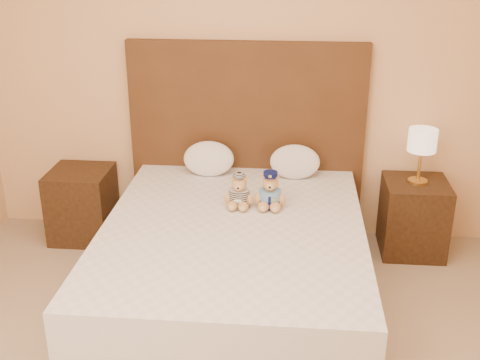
{
  "coord_description": "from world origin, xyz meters",
  "views": [
    {
      "loc": [
        0.34,
        -2.08,
        2.21
      ],
      "look_at": [
        0.02,
        1.45,
        0.75
      ],
      "focal_mm": 45.0,
      "sensor_mm": 36.0,
      "label": 1
    }
  ],
  "objects_px": {
    "bed": "(233,264)",
    "lamp": "(422,143)",
    "nightstand_left": "(82,204)",
    "teddy_police": "(270,190)",
    "pillow_left": "(209,157)",
    "teddy_prisoner": "(239,191)",
    "nightstand_right": "(413,217)",
    "pillow_right": "(295,160)"
  },
  "relations": [
    {
      "from": "teddy_police",
      "to": "pillow_left",
      "type": "distance_m",
      "value": 0.73
    },
    {
      "from": "lamp",
      "to": "pillow_left",
      "type": "bearing_deg",
      "value": 178.86
    },
    {
      "from": "nightstand_right",
      "to": "teddy_police",
      "type": "bearing_deg",
      "value": -153.51
    },
    {
      "from": "pillow_left",
      "to": "teddy_prisoner",
      "type": "bearing_deg",
      "value": -63.58
    },
    {
      "from": "nightstand_left",
      "to": "teddy_prisoner",
      "type": "relative_size",
      "value": 2.48
    },
    {
      "from": "bed",
      "to": "nightstand_right",
      "type": "height_order",
      "value": "same"
    },
    {
      "from": "bed",
      "to": "pillow_right",
      "type": "height_order",
      "value": "pillow_right"
    },
    {
      "from": "bed",
      "to": "pillow_left",
      "type": "bearing_deg",
      "value": 107.66
    },
    {
      "from": "nightstand_left",
      "to": "teddy_prisoner",
      "type": "xyz_separation_m",
      "value": [
        1.26,
        -0.53,
        0.39
      ]
    },
    {
      "from": "teddy_prisoner",
      "to": "pillow_left",
      "type": "distance_m",
      "value": 0.62
    },
    {
      "from": "bed",
      "to": "pillow_left",
      "type": "height_order",
      "value": "pillow_left"
    },
    {
      "from": "pillow_left",
      "to": "pillow_right",
      "type": "bearing_deg",
      "value": 0.0
    },
    {
      "from": "bed",
      "to": "lamp",
      "type": "distance_m",
      "value": 1.59
    },
    {
      "from": "pillow_left",
      "to": "teddy_police",
      "type": "bearing_deg",
      "value": -48.93
    },
    {
      "from": "nightstand_left",
      "to": "pillow_left",
      "type": "distance_m",
      "value": 1.07
    },
    {
      "from": "nightstand_left",
      "to": "lamp",
      "type": "distance_m",
      "value": 2.56
    },
    {
      "from": "bed",
      "to": "pillow_left",
      "type": "distance_m",
      "value": 0.96
    },
    {
      "from": "nightstand_left",
      "to": "teddy_police",
      "type": "distance_m",
      "value": 1.6
    },
    {
      "from": "nightstand_right",
      "to": "nightstand_left",
      "type": "bearing_deg",
      "value": 180.0
    },
    {
      "from": "pillow_left",
      "to": "pillow_right",
      "type": "distance_m",
      "value": 0.63
    },
    {
      "from": "nightstand_right",
      "to": "pillow_left",
      "type": "relative_size",
      "value": 1.48
    },
    {
      "from": "teddy_prisoner",
      "to": "pillow_right",
      "type": "relative_size",
      "value": 0.61
    },
    {
      "from": "lamp",
      "to": "nightstand_right",
      "type": "bearing_deg",
      "value": 0.0
    },
    {
      "from": "teddy_prisoner",
      "to": "pillow_right",
      "type": "bearing_deg",
      "value": 60.08
    },
    {
      "from": "bed",
      "to": "teddy_police",
      "type": "xyz_separation_m",
      "value": [
        0.21,
        0.28,
        0.4
      ]
    },
    {
      "from": "pillow_left",
      "to": "pillow_right",
      "type": "height_order",
      "value": "pillow_left"
    },
    {
      "from": "nightstand_left",
      "to": "bed",
      "type": "bearing_deg",
      "value": -32.62
    },
    {
      "from": "bed",
      "to": "nightstand_left",
      "type": "relative_size",
      "value": 3.64
    },
    {
      "from": "teddy_police",
      "to": "teddy_prisoner",
      "type": "height_order",
      "value": "teddy_police"
    },
    {
      "from": "nightstand_right",
      "to": "teddy_prisoner",
      "type": "distance_m",
      "value": 1.4
    },
    {
      "from": "teddy_prisoner",
      "to": "pillow_left",
      "type": "xyz_separation_m",
      "value": [
        -0.28,
        0.56,
        0.02
      ]
    },
    {
      "from": "nightstand_left",
      "to": "lamp",
      "type": "height_order",
      "value": "lamp"
    },
    {
      "from": "pillow_left",
      "to": "nightstand_right",
      "type": "bearing_deg",
      "value": -1.14
    },
    {
      "from": "nightstand_right",
      "to": "lamp",
      "type": "distance_m",
      "value": 0.57
    },
    {
      "from": "teddy_police",
      "to": "pillow_left",
      "type": "relative_size",
      "value": 0.66
    },
    {
      "from": "lamp",
      "to": "teddy_police",
      "type": "relative_size",
      "value": 1.63
    },
    {
      "from": "teddy_police",
      "to": "nightstand_right",
      "type": "bearing_deg",
      "value": 26.9
    },
    {
      "from": "lamp",
      "to": "teddy_police",
      "type": "distance_m",
      "value": 1.17
    },
    {
      "from": "nightstand_left",
      "to": "pillow_left",
      "type": "relative_size",
      "value": 1.48
    },
    {
      "from": "bed",
      "to": "teddy_police",
      "type": "relative_size",
      "value": 8.16
    },
    {
      "from": "nightstand_right",
      "to": "pillow_right",
      "type": "bearing_deg",
      "value": 178.05
    },
    {
      "from": "bed",
      "to": "teddy_police",
      "type": "distance_m",
      "value": 0.53
    }
  ]
}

